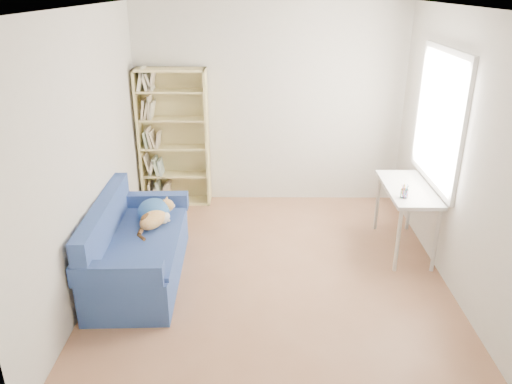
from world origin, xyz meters
TOP-DOWN VIEW (x-y plane):
  - ground at (0.00, 0.00)m, footprint 4.00×4.00m
  - room_shell at (0.10, 0.03)m, footprint 3.54×4.04m
  - sofa at (-1.37, -0.04)m, footprint 0.86×1.70m
  - bookshelf at (-1.26, 1.84)m, footprint 0.91×0.28m
  - desk at (1.49, 0.56)m, footprint 0.49×1.07m
  - pen_cup at (1.36, 0.27)m, footprint 0.08×0.08m

SIDE VIEW (x-z plane):
  - ground at x=0.00m, z-range 0.00..0.00m
  - sofa at x=-1.37m, z-range -0.10..0.73m
  - desk at x=1.49m, z-range 0.29..1.04m
  - pen_cup at x=1.36m, z-range 0.73..0.88m
  - bookshelf at x=-1.26m, z-range -0.07..1.74m
  - room_shell at x=0.10m, z-range 0.33..2.95m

